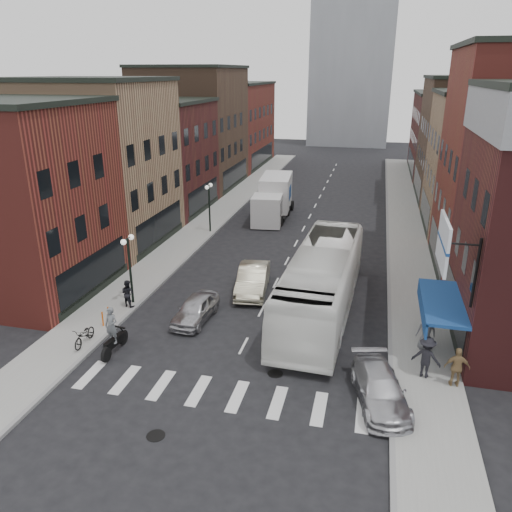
{
  "coord_description": "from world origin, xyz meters",
  "views": [
    {
      "loc": [
        5.62,
        -19.68,
        12.66
      ],
      "look_at": [
        -0.6,
        6.1,
        2.82
      ],
      "focal_mm": 35.0,
      "sensor_mm": 36.0,
      "label": 1
    }
  ],
  "objects": [
    {
      "name": "curb_left",
      "position": [
        -7.0,
        22.0,
        0.0
      ],
      "size": [
        0.2,
        74.0,
        0.16
      ],
      "primitive_type": "cube",
      "color": "gray",
      "rests_on": "ground"
    },
    {
      "name": "sidewalk_right",
      "position": [
        8.5,
        22.0,
        0.07
      ],
      "size": [
        3.0,
        74.0,
        0.15
      ],
      "primitive_type": "cube",
      "color": "gray",
      "rests_on": "ground"
    },
    {
      "name": "sidewalk_left",
      "position": [
        -8.5,
        22.0,
        0.07
      ],
      "size": [
        3.0,
        74.0,
        0.15
      ],
      "primitive_type": "cube",
      "color": "gray",
      "rests_on": "ground"
    },
    {
      "name": "ped_right_b",
      "position": [
        9.6,
        -0.29,
        1.04
      ],
      "size": [
        1.08,
        0.59,
        1.79
      ],
      "primitive_type": "imported",
      "rotation": [
        0.0,
        0.0,
        3.2
      ],
      "color": "olive",
      "rests_on": "sidewalk_right"
    },
    {
      "name": "ped_left_solo",
      "position": [
        -7.4,
        3.47,
        0.94
      ],
      "size": [
        0.85,
        0.62,
        1.57
      ],
      "primitive_type": "imported",
      "rotation": [
        0.0,
        0.0,
        2.89
      ],
      "color": "black",
      "rests_on": "sidewalk_left"
    },
    {
      "name": "awning_blue",
      "position": [
        8.93,
        2.5,
        2.63
      ],
      "size": [
        1.8,
        5.0,
        0.78
      ],
      "color": "navy",
      "rests_on": "ground"
    },
    {
      "name": "bike_rack",
      "position": [
        -7.6,
        1.3,
        0.55
      ],
      "size": [
        0.08,
        0.68,
        0.8
      ],
      "color": "#D8590C",
      "rests_on": "sidewalk_left"
    },
    {
      "name": "bldg_right_far_a",
      "position": [
        14.99,
        35.0,
        6.15
      ],
      "size": [
        10.3,
        12.2,
        12.3
      ],
      "color": "#4D3626",
      "rests_on": "ground"
    },
    {
      "name": "crosswalk_stripes",
      "position": [
        0.0,
        -3.0,
        0.0
      ],
      "size": [
        12.0,
        2.2,
        0.01
      ],
      "primitive_type": "cube",
      "color": "silver",
      "rests_on": "ground"
    },
    {
      "name": "billboard_sign",
      "position": [
        8.59,
        0.5,
        6.13
      ],
      "size": [
        1.52,
        3.0,
        3.7
      ],
      "color": "black",
      "rests_on": "ground"
    },
    {
      "name": "parked_bicycle",
      "position": [
        -7.5,
        -0.87,
        0.62
      ],
      "size": [
        0.69,
        1.8,
        0.94
      ],
      "primitive_type": "imported",
      "rotation": [
        0.0,
        0.0,
        0.04
      ],
      "color": "black",
      "rests_on": "sidewalk_left"
    },
    {
      "name": "bldg_left_mid_a",
      "position": [
        -14.99,
        14.0,
        6.15
      ],
      "size": [
        10.3,
        10.2,
        12.3
      ],
      "color": "#9E7857",
      "rests_on": "ground"
    },
    {
      "name": "curb_right",
      "position": [
        7.0,
        22.0,
        0.0
      ],
      "size": [
        0.2,
        74.0,
        0.16
      ],
      "primitive_type": "cube",
      "color": "gray",
      "rests_on": "ground"
    },
    {
      "name": "motorcycle_rider",
      "position": [
        -5.82,
        -1.09,
        1.13
      ],
      "size": [
        0.71,
        2.37,
        2.41
      ],
      "rotation": [
        0.0,
        0.0,
        -0.13
      ],
      "color": "black",
      "rests_on": "ground"
    },
    {
      "name": "streetlamp_near",
      "position": [
        -7.4,
        4.0,
        2.91
      ],
      "size": [
        0.32,
        1.22,
        4.11
      ],
      "color": "black",
      "rests_on": "ground"
    },
    {
      "name": "ped_right_a",
      "position": [
        8.4,
        0.13,
        1.1
      ],
      "size": [
        1.36,
        0.94,
        1.91
      ],
      "primitive_type": "imported",
      "rotation": [
        0.0,
        0.0,
        2.85
      ],
      "color": "black",
      "rests_on": "sidewalk_right"
    },
    {
      "name": "transit_bus",
      "position": [
        3.25,
        5.53,
        1.88
      ],
      "size": [
        3.75,
        13.6,
        3.75
      ],
      "primitive_type": "imported",
      "rotation": [
        0.0,
        0.0,
        -0.04
      ],
      "color": "white",
      "rests_on": "ground"
    },
    {
      "name": "bldg_left_far_a",
      "position": [
        -14.99,
        35.0,
        6.65
      ],
      "size": [
        10.3,
        12.2,
        13.3
      ],
      "color": "#4D3626",
      "rests_on": "ground"
    },
    {
      "name": "curb_car",
      "position": [
        6.5,
        -2.03,
        0.65
      ],
      "size": [
        2.86,
        4.81,
        1.31
      ],
      "primitive_type": "imported",
      "rotation": [
        0.0,
        0.0,
        0.24
      ],
      "color": "#B2B1B6",
      "rests_on": "ground"
    },
    {
      "name": "bldg_right_mid_b",
      "position": [
        14.99,
        24.0,
        5.65
      ],
      "size": [
        10.3,
        10.2,
        11.3
      ],
      "color": "#9E7857",
      "rests_on": "ground"
    },
    {
      "name": "streetlamp_far",
      "position": [
        -7.4,
        18.0,
        2.91
      ],
      "size": [
        0.32,
        1.22,
        4.11
      ],
      "color": "black",
      "rests_on": "ground"
    },
    {
      "name": "ground",
      "position": [
        0.0,
        0.0,
        0.0
      ],
      "size": [
        160.0,
        160.0,
        0.0
      ],
      "primitive_type": "plane",
      "color": "black",
      "rests_on": "ground"
    },
    {
      "name": "bldg_left_near",
      "position": [
        -14.99,
        4.5,
        5.65
      ],
      "size": [
        10.3,
        9.2,
        11.3
      ],
      "color": "maroon",
      "rests_on": "ground"
    },
    {
      "name": "sedan_left_far",
      "position": [
        -1.1,
        7.36,
        0.81
      ],
      "size": [
        2.31,
        5.08,
        1.62
      ],
      "primitive_type": "imported",
      "rotation": [
        0.0,
        0.0,
        0.13
      ],
      "color": "beige",
      "rests_on": "ground"
    },
    {
      "name": "sedan_left_near",
      "position": [
        -3.2,
        3.0,
        0.67
      ],
      "size": [
        1.82,
        4.02,
        1.34
      ],
      "primitive_type": "imported",
      "rotation": [
        0.0,
        0.0,
        -0.06
      ],
      "color": "#B4B3B8",
      "rests_on": "ground"
    },
    {
      "name": "bldg_left_far_b",
      "position": [
        -14.99,
        49.0,
        5.65
      ],
      "size": [
        10.3,
        16.2,
        11.3
      ],
      "color": "maroon",
      "rests_on": "ground"
    },
    {
      "name": "bldg_right_far_b",
      "position": [
        14.99,
        49.0,
        5.15
      ],
      "size": [
        10.3,
        16.2,
        10.3
      ],
      "color": "#4A1A1B",
      "rests_on": "ground"
    },
    {
      "name": "ped_right_c",
      "position": [
        8.58,
        2.54,
        1.07
      ],
      "size": [
        0.96,
        0.68,
        1.84
      ],
      "primitive_type": "imported",
      "rotation": [
        0.0,
        0.0,
        3.25
      ],
      "color": "slate",
      "rests_on": "sidewalk_right"
    },
    {
      "name": "box_truck",
      "position": [
        -3.21,
        23.76,
        1.81
      ],
      "size": [
        3.09,
        8.64,
        3.67
      ],
      "rotation": [
        0.0,
        0.0,
        0.1
      ],
      "color": "silver",
      "rests_on": "ground"
    },
    {
      "name": "bldg_left_mid_b",
      "position": [
        -14.99,
        24.0,
        5.15
      ],
      "size": [
        10.3,
        10.2,
        10.3
      ],
      "color": "#4A1A1B",
      "rests_on": "ground"
    }
  ]
}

